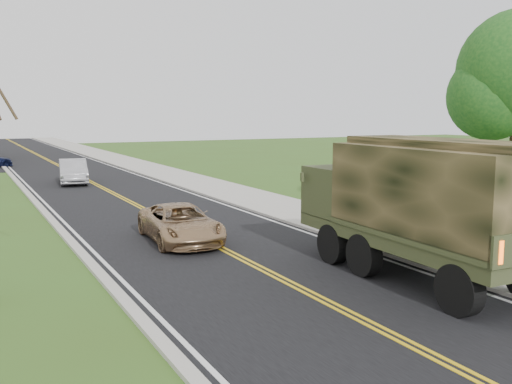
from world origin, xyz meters
TOP-DOWN VIEW (x-y plane):
  - road at (0.00, 40.00)m, footprint 8.00×120.00m
  - curb_right at (4.15, 40.00)m, footprint 0.30×120.00m
  - sidewalk_right at (5.90, 40.00)m, footprint 3.20×120.00m
  - curb_left at (-4.15, 40.00)m, footprint 0.30×120.00m
  - military_truck at (3.19, 6.66)m, footprint 2.78×7.51m
  - suv_champagne at (-0.80, 13.73)m, footprint 2.42×4.69m
  - sedan_silver at (-1.09, 31.98)m, footprint 2.18×4.73m
  - pickup_navy at (9.94, 14.03)m, footprint 5.87×4.47m

SIDE VIEW (x-z plane):
  - road at x=0.00m, z-range 0.00..0.01m
  - sidewalk_right at x=5.90m, z-range 0.00..0.10m
  - curb_left at x=-4.15m, z-range 0.00..0.10m
  - curb_right at x=4.15m, z-range 0.00..0.12m
  - suv_champagne at x=-0.80m, z-range 0.00..1.26m
  - sedan_silver at x=-1.09m, z-range 0.00..1.50m
  - pickup_navy at x=9.94m, z-range 0.00..1.58m
  - military_truck at x=3.19m, z-range 0.27..3.98m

